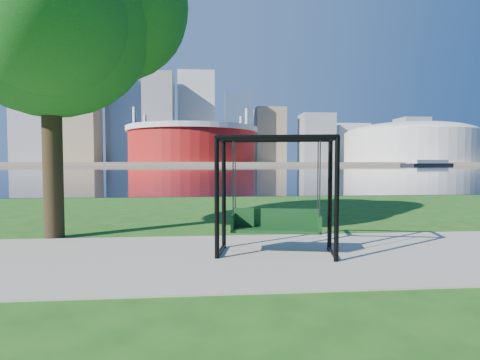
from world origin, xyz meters
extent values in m
plane|color=#1E5114|center=(0.00, 0.00, 0.00)|extent=(900.00, 900.00, 0.00)
cube|color=#9E937F|center=(0.00, -0.50, 0.01)|extent=(120.00, 4.00, 0.03)
cube|color=black|center=(0.00, 102.00, 0.01)|extent=(900.00, 180.00, 0.02)
cube|color=#937F60|center=(0.00, 306.00, 1.00)|extent=(900.00, 228.00, 2.00)
cylinder|color=maroon|center=(-10.00, 235.00, 13.00)|extent=(80.00, 80.00, 22.00)
cylinder|color=silver|center=(-10.00, 235.00, 22.50)|extent=(83.00, 83.00, 3.00)
cylinder|color=silver|center=(22.91, 254.00, 18.00)|extent=(2.00, 2.00, 32.00)
cylinder|color=silver|center=(-42.91, 254.00, 18.00)|extent=(2.00, 2.00, 32.00)
cylinder|color=silver|center=(-42.91, 216.00, 18.00)|extent=(2.00, 2.00, 32.00)
cylinder|color=silver|center=(22.91, 216.00, 18.00)|extent=(2.00, 2.00, 32.00)
cylinder|color=beige|center=(135.00, 235.00, 12.00)|extent=(84.00, 84.00, 20.00)
ellipsoid|color=beige|center=(135.00, 235.00, 21.00)|extent=(84.00, 84.00, 15.12)
cube|color=gray|center=(-140.00, 310.00, 33.00)|extent=(28.00, 28.00, 62.00)
cube|color=#998466|center=(-100.00, 300.00, 46.00)|extent=(26.00, 26.00, 88.00)
cube|color=slate|center=(-70.00, 325.00, 49.50)|extent=(30.00, 24.00, 95.00)
cube|color=gray|center=(-40.00, 305.00, 38.00)|extent=(24.00, 24.00, 72.00)
cube|color=silver|center=(-10.00, 335.00, 42.00)|extent=(32.00, 28.00, 80.00)
cube|color=slate|center=(25.00, 310.00, 31.00)|extent=(22.00, 22.00, 58.00)
cube|color=#998466|center=(55.00, 325.00, 26.00)|extent=(26.00, 26.00, 48.00)
cube|color=gray|center=(95.00, 315.00, 23.00)|extent=(28.00, 24.00, 42.00)
cube|color=silver|center=(135.00, 340.00, 20.00)|extent=(30.00, 26.00, 36.00)
cube|color=gray|center=(185.00, 320.00, 22.00)|extent=(24.00, 24.00, 40.00)
cube|color=#998466|center=(225.00, 335.00, 18.00)|extent=(26.00, 26.00, 32.00)
sphere|color=#998466|center=(-100.00, 300.00, 93.50)|extent=(10.00, 10.00, 10.00)
cylinder|color=black|center=(-0.54, -0.63, 1.13)|extent=(0.10, 0.10, 2.25)
cylinder|color=black|center=(1.57, -1.04, 1.13)|extent=(0.10, 0.10, 2.25)
cylinder|color=black|center=(-0.37, 0.23, 1.13)|extent=(0.10, 0.10, 2.25)
cylinder|color=black|center=(1.74, -0.17, 1.13)|extent=(0.10, 0.10, 2.25)
cylinder|color=black|center=(0.52, -0.84, 2.25)|extent=(2.13, 0.49, 0.09)
cylinder|color=black|center=(0.68, 0.03, 2.25)|extent=(2.13, 0.49, 0.09)
cylinder|color=black|center=(-0.46, -0.20, 2.25)|extent=(0.25, 0.88, 0.09)
cylinder|color=black|center=(-0.46, -0.20, 0.08)|extent=(0.24, 0.88, 0.07)
cylinder|color=black|center=(1.66, -0.61, 2.25)|extent=(0.25, 0.88, 0.09)
cylinder|color=black|center=(1.66, -0.61, 0.08)|extent=(0.24, 0.88, 0.07)
cube|color=black|center=(0.60, -0.40, 0.49)|extent=(1.77, 0.76, 0.06)
cube|color=black|center=(0.64, -0.22, 0.71)|extent=(1.69, 0.37, 0.37)
cube|color=black|center=(-0.21, -0.25, 0.63)|extent=(0.13, 0.44, 0.33)
cube|color=black|center=(1.41, -0.56, 0.63)|extent=(0.13, 0.44, 0.33)
cylinder|color=#36373C|center=(-0.23, -0.43, 1.49)|extent=(0.03, 0.03, 1.42)
cylinder|color=#36373C|center=(1.36, -0.73, 1.49)|extent=(0.03, 0.03, 1.42)
cylinder|color=#36373C|center=(-0.16, -0.07, 1.49)|extent=(0.03, 0.03, 1.42)
cylinder|color=#36373C|center=(1.43, -0.38, 1.49)|extent=(0.03, 0.03, 1.42)
cylinder|color=black|center=(-4.34, 1.69, 2.25)|extent=(0.45, 0.45, 4.49)
sphere|color=#195719|center=(-4.34, 1.69, 5.31)|extent=(4.90, 4.90, 4.90)
sphere|color=#195719|center=(-3.01, 2.30, 5.72)|extent=(3.68, 3.68, 3.68)
sphere|color=#195719|center=(-3.93, 0.57, 4.80)|extent=(3.27, 3.27, 3.27)
cube|color=black|center=(118.41, 185.83, 0.67)|extent=(33.15, 20.16, 1.29)
cube|color=silver|center=(118.41, 185.83, 2.28)|extent=(26.56, 16.23, 1.94)
camera|label=1|loc=(-0.71, -7.47, 1.80)|focal=28.00mm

